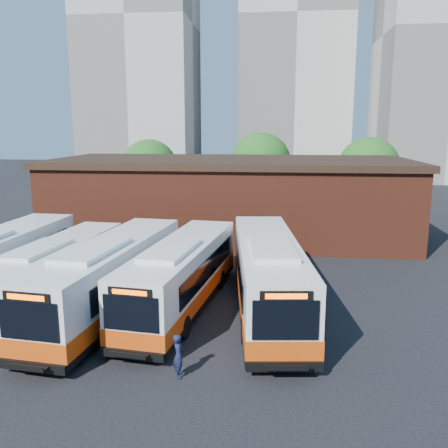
# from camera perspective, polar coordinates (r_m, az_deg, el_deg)

# --- Properties ---
(ground) EXTENTS (220.00, 220.00, 0.00)m
(ground) POSITION_cam_1_polar(r_m,az_deg,el_deg) (20.81, -4.65, -13.73)
(ground) COLOR black
(bus_west) EXTENTS (3.47, 12.10, 3.26)m
(bus_west) POSITION_cam_1_polar(r_m,az_deg,el_deg) (25.98, -19.62, -5.68)
(bus_west) COLOR silver
(bus_west) RESTS_ON ground
(bus_midwest) EXTENTS (4.16, 13.59, 3.65)m
(bus_midwest) POSITION_cam_1_polar(r_m,az_deg,el_deg) (23.69, -13.52, -6.51)
(bus_midwest) COLOR silver
(bus_midwest) RESTS_ON ground
(bus_mideast) EXTENTS (4.07, 12.88, 3.46)m
(bus_mideast) POSITION_cam_1_polar(r_m,az_deg,el_deg) (23.74, -5.10, -6.41)
(bus_mideast) COLOR silver
(bus_mideast) RESTS_ON ground
(bus_east) EXTENTS (4.28, 13.82, 3.71)m
(bus_east) POSITION_cam_1_polar(r_m,az_deg,el_deg) (23.36, 5.30, -6.42)
(bus_east) COLOR silver
(bus_east) RESTS_ON ground
(transit_worker) EXTENTS (0.57, 0.70, 1.64)m
(transit_worker) POSITION_cam_1_polar(r_m,az_deg,el_deg) (17.72, -5.49, -15.52)
(transit_worker) COLOR #131837
(transit_worker) RESTS_ON ground
(depot_building) EXTENTS (28.60, 12.60, 6.40)m
(depot_building) POSITION_cam_1_polar(r_m,az_deg,el_deg) (39.04, 0.79, 3.27)
(depot_building) COLOR #602717
(depot_building) RESTS_ON ground
(tree_west) EXTENTS (6.00, 6.00, 7.65)m
(tree_west) POSITION_cam_1_polar(r_m,az_deg,el_deg) (52.45, -8.94, 6.77)
(tree_west) COLOR #382314
(tree_west) RESTS_ON ground
(tree_mid) EXTENTS (6.56, 6.56, 8.36)m
(tree_mid) POSITION_cam_1_polar(r_m,az_deg,el_deg) (52.63, 4.45, 7.36)
(tree_mid) COLOR #382314
(tree_mid) RESTS_ON ground
(tree_east) EXTENTS (6.24, 6.24, 7.96)m
(tree_east) POSITION_cam_1_polar(r_m,az_deg,el_deg) (50.50, 16.99, 6.44)
(tree_east) COLOR #382314
(tree_east) RESTS_ON ground
(tower_left) EXTENTS (20.00, 18.00, 56.20)m
(tower_left) POSITION_cam_1_polar(r_m,az_deg,el_deg) (95.93, -10.20, 22.76)
(tower_left) COLOR #B0ABA2
(tower_left) RESTS_ON ground
(tower_center) EXTENTS (22.00, 20.00, 61.20)m
(tower_center) POSITION_cam_1_polar(r_m,az_deg,el_deg) (106.70, 8.60, 23.01)
(tower_center) COLOR #B4AEA4
(tower_center) RESTS_ON ground
(tower_right) EXTENTS (18.00, 18.00, 49.20)m
(tower_right) POSITION_cam_1_polar(r_m,az_deg,el_deg) (91.70, 24.43, 20.26)
(tower_right) COLOR #B0ABA2
(tower_right) RESTS_ON ground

